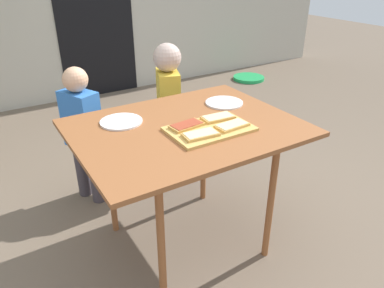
{
  "coord_description": "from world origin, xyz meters",
  "views": [
    {
      "loc": [
        -0.86,
        -1.46,
        1.54
      ],
      "look_at": [
        0.04,
        0.0,
        0.65
      ],
      "focal_mm": 34.17,
      "sensor_mm": 36.0,
      "label": 1
    }
  ],
  "objects_px": {
    "plate_white_right": "(224,103)",
    "plate_white_left": "(121,122)",
    "pizza_slice_far_right": "(218,117)",
    "child_left": "(83,130)",
    "garden_hose_coil": "(249,78)",
    "pizza_slice_near_right": "(232,125)",
    "pizza_slice_far_left": "(187,125)",
    "cutting_board": "(210,129)",
    "pizza_slice_near_left": "(201,134)",
    "dining_table": "(186,138)",
    "child_right": "(169,105)"
  },
  "relations": [
    {
      "from": "pizza_slice_far_left",
      "to": "cutting_board",
      "type": "bearing_deg",
      "value": -36.54
    },
    {
      "from": "cutting_board",
      "to": "pizza_slice_near_left",
      "type": "xyz_separation_m",
      "value": [
        -0.09,
        -0.06,
        0.02
      ]
    },
    {
      "from": "dining_table",
      "to": "garden_hose_coil",
      "type": "distance_m",
      "value": 3.42
    },
    {
      "from": "plate_white_left",
      "to": "child_right",
      "type": "bearing_deg",
      "value": 41.16
    },
    {
      "from": "dining_table",
      "to": "child_right",
      "type": "xyz_separation_m",
      "value": [
        0.25,
        0.66,
        -0.09
      ]
    },
    {
      "from": "cutting_board",
      "to": "pizza_slice_far_left",
      "type": "bearing_deg",
      "value": 143.46
    },
    {
      "from": "cutting_board",
      "to": "pizza_slice_near_right",
      "type": "height_order",
      "value": "pizza_slice_near_right"
    },
    {
      "from": "plate_white_left",
      "to": "child_left",
      "type": "relative_size",
      "value": 0.23
    },
    {
      "from": "dining_table",
      "to": "plate_white_right",
      "type": "xyz_separation_m",
      "value": [
        0.35,
        0.15,
        0.07
      ]
    },
    {
      "from": "pizza_slice_far_right",
      "to": "child_left",
      "type": "bearing_deg",
      "value": 122.8
    },
    {
      "from": "pizza_slice_far_left",
      "to": "pizza_slice_near_right",
      "type": "distance_m",
      "value": 0.23
    },
    {
      "from": "child_right",
      "to": "plate_white_left",
      "type": "bearing_deg",
      "value": -138.84
    },
    {
      "from": "dining_table",
      "to": "pizza_slice_far_left",
      "type": "xyz_separation_m",
      "value": [
        -0.02,
        -0.04,
        0.09
      ]
    },
    {
      "from": "pizza_slice_far_left",
      "to": "child_right",
      "type": "bearing_deg",
      "value": 68.9
    },
    {
      "from": "garden_hose_coil",
      "to": "dining_table",
      "type": "bearing_deg",
      "value": -135.75
    },
    {
      "from": "pizza_slice_far_right",
      "to": "child_left",
      "type": "distance_m",
      "value": 0.98
    },
    {
      "from": "pizza_slice_near_left",
      "to": "pizza_slice_far_right",
      "type": "bearing_deg",
      "value": 33.46
    },
    {
      "from": "plate_white_right",
      "to": "child_right",
      "type": "xyz_separation_m",
      "value": [
        -0.1,
        0.51,
        -0.16
      ]
    },
    {
      "from": "pizza_slice_near_right",
      "to": "garden_hose_coil",
      "type": "xyz_separation_m",
      "value": [
        2.23,
        2.5,
        -0.77
      ]
    },
    {
      "from": "dining_table",
      "to": "pizza_slice_far_right",
      "type": "distance_m",
      "value": 0.2
    },
    {
      "from": "pizza_slice_far_right",
      "to": "child_left",
      "type": "height_order",
      "value": "child_left"
    },
    {
      "from": "pizza_slice_near_left",
      "to": "child_left",
      "type": "height_order",
      "value": "child_left"
    },
    {
      "from": "plate_white_left",
      "to": "garden_hose_coil",
      "type": "xyz_separation_m",
      "value": [
        2.67,
        2.13,
        -0.75
      ]
    },
    {
      "from": "pizza_slice_near_right",
      "to": "child_right",
      "type": "distance_m",
      "value": 0.85
    },
    {
      "from": "pizza_slice_near_left",
      "to": "child_left",
      "type": "distance_m",
      "value": 1.0
    },
    {
      "from": "plate_white_right",
      "to": "plate_white_left",
      "type": "bearing_deg",
      "value": 174.61
    },
    {
      "from": "cutting_board",
      "to": "plate_white_right",
      "type": "bearing_deg",
      "value": 43.13
    },
    {
      "from": "child_left",
      "to": "cutting_board",
      "type": "bearing_deg",
      "value": -64.39
    },
    {
      "from": "pizza_slice_near_right",
      "to": "pizza_slice_far_left",
      "type": "bearing_deg",
      "value": 148.14
    },
    {
      "from": "child_right",
      "to": "garden_hose_coil",
      "type": "xyz_separation_m",
      "value": [
        2.15,
        1.67,
        -0.59
      ]
    },
    {
      "from": "garden_hose_coil",
      "to": "pizza_slice_far_right",
      "type": "bearing_deg",
      "value": -133.15
    },
    {
      "from": "plate_white_left",
      "to": "pizza_slice_near_left",
      "type": "bearing_deg",
      "value": -56.54
    },
    {
      "from": "pizza_slice_far_right",
      "to": "garden_hose_coil",
      "type": "relative_size",
      "value": 0.41
    },
    {
      "from": "garden_hose_coil",
      "to": "pizza_slice_near_right",
      "type": "bearing_deg",
      "value": -131.75
    },
    {
      "from": "cutting_board",
      "to": "plate_white_left",
      "type": "bearing_deg",
      "value": 136.53
    },
    {
      "from": "dining_table",
      "to": "pizza_slice_far_right",
      "type": "bearing_deg",
      "value": -13.76
    },
    {
      "from": "cutting_board",
      "to": "garden_hose_coil",
      "type": "bearing_deg",
      "value": 46.42
    },
    {
      "from": "child_right",
      "to": "plate_white_right",
      "type": "bearing_deg",
      "value": -79.0
    },
    {
      "from": "dining_table",
      "to": "plate_white_left",
      "type": "height_order",
      "value": "plate_white_left"
    },
    {
      "from": "dining_table",
      "to": "pizza_slice_far_left",
      "type": "distance_m",
      "value": 0.1
    },
    {
      "from": "cutting_board",
      "to": "pizza_slice_far_left",
      "type": "height_order",
      "value": "pizza_slice_far_left"
    },
    {
      "from": "pizza_slice_near_left",
      "to": "plate_white_right",
      "type": "xyz_separation_m",
      "value": [
        0.37,
        0.32,
        -0.02
      ]
    },
    {
      "from": "child_left",
      "to": "plate_white_right",
      "type": "bearing_deg",
      "value": -40.81
    },
    {
      "from": "plate_white_right",
      "to": "garden_hose_coil",
      "type": "height_order",
      "value": "plate_white_right"
    },
    {
      "from": "pizza_slice_near_right",
      "to": "child_left",
      "type": "bearing_deg",
      "value": 119.33
    },
    {
      "from": "plate_white_right",
      "to": "cutting_board",
      "type": "bearing_deg",
      "value": -136.87
    },
    {
      "from": "pizza_slice_far_right",
      "to": "pizza_slice_near_right",
      "type": "distance_m",
      "value": 0.12
    },
    {
      "from": "pizza_slice_near_left",
      "to": "plate_white_right",
      "type": "height_order",
      "value": "pizza_slice_near_left"
    },
    {
      "from": "pizza_slice_far_right",
      "to": "pizza_slice_near_left",
      "type": "bearing_deg",
      "value": -146.54
    },
    {
      "from": "pizza_slice_far_left",
      "to": "child_right",
      "type": "xyz_separation_m",
      "value": [
        0.27,
        0.71,
        -0.18
      ]
    }
  ]
}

